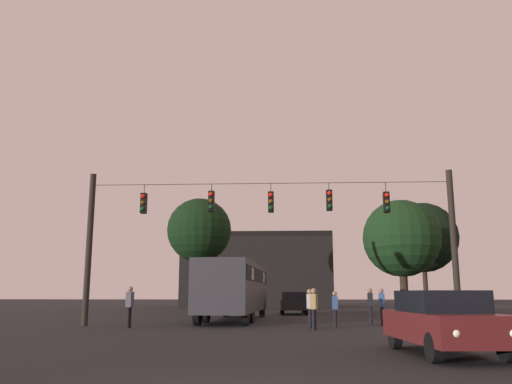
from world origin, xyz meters
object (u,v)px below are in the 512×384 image
object	(u,v)px
pedestrian_near_bus	(130,304)
pedestrian_far_side	(314,306)
car_far_left	(293,302)
pedestrian_crossing_right	(310,306)
tree_right_far	(401,238)
tree_left_silhouette	(199,231)
pedestrian_crossing_left	(370,303)
pedestrian_crossing_center	(335,307)
car_near_right	(443,321)
pedestrian_trailing	(382,304)
tree_behind_building	(423,237)
city_bus	(235,285)

from	to	relation	value
pedestrian_near_bus	pedestrian_far_side	bearing A→B (deg)	-6.57
pedestrian_far_side	car_far_left	bearing A→B (deg)	91.88
pedestrian_crossing_right	tree_right_far	xyz separation A→B (m)	(7.38, 14.79, 4.36)
tree_left_silhouette	pedestrian_crossing_right	bearing A→B (deg)	-65.52
pedestrian_near_bus	pedestrian_far_side	xyz separation A→B (m)	(7.78, -0.90, -0.06)
pedestrian_crossing_left	tree_right_far	xyz separation A→B (m)	(4.31, 11.67, 4.32)
pedestrian_crossing_center	pedestrian_crossing_left	bearing A→B (deg)	53.67
car_near_right	pedestrian_trailing	size ratio (longest dim) A/B	2.67
pedestrian_crossing_left	tree_left_silhouette	size ratio (longest dim) A/B	0.20
car_near_right	tree_left_silhouette	size ratio (longest dim) A/B	0.52
pedestrian_far_side	tree_right_far	bearing A→B (deg)	65.57
pedestrian_crossing_right	tree_behind_building	world-z (taller)	tree_behind_building
car_far_left	pedestrian_crossing_center	bearing A→B (deg)	-83.68
pedestrian_trailing	tree_behind_building	bearing A→B (deg)	70.31
car_far_left	pedestrian_trailing	size ratio (longest dim) A/B	2.63
car_near_right	pedestrian_crossing_center	size ratio (longest dim) A/B	2.91
pedestrian_trailing	tree_right_far	world-z (taller)	tree_right_far
pedestrian_trailing	car_near_right	bearing A→B (deg)	-93.11
pedestrian_far_side	pedestrian_near_bus	bearing A→B (deg)	173.43
city_bus	pedestrian_far_side	size ratio (longest dim) A/B	6.77
tree_right_far	pedestrian_crossing_center	bearing A→B (deg)	-113.61
city_bus	pedestrian_far_side	world-z (taller)	city_bus
pedestrian_far_side	pedestrian_crossing_right	bearing A→B (deg)	94.69
pedestrian_trailing	tree_left_silhouette	bearing A→B (deg)	126.05
city_bus	tree_left_silhouette	distance (m)	12.06
tree_left_silhouette	pedestrian_crossing_center	bearing A→B (deg)	-61.68
car_near_right	pedestrian_trailing	xyz separation A→B (m)	(0.60, 11.10, 0.15)
car_near_right	tree_right_far	world-z (taller)	tree_right_far
pedestrian_far_side	tree_behind_building	distance (m)	27.77
pedestrian_crossing_right	tree_left_silhouette	size ratio (longest dim) A/B	0.19
tree_behind_building	pedestrian_crossing_left	bearing A→B (deg)	-111.69
city_bus	tree_left_silhouette	world-z (taller)	tree_left_silhouette
car_far_left	pedestrian_far_side	world-z (taller)	pedestrian_far_side
pedestrian_crossing_center	pedestrian_far_side	world-z (taller)	pedestrian_far_side
pedestrian_crossing_left	tree_right_far	size ratio (longest dim) A/B	0.21
pedestrian_crossing_right	pedestrian_trailing	xyz separation A→B (m)	(3.32, 1.52, 0.03)
car_far_left	pedestrian_far_side	xyz separation A→B (m)	(0.51, -15.40, 0.13)
city_bus	car_near_right	distance (m)	16.49
pedestrian_near_bus	tree_left_silhouette	distance (m)	17.35
tree_right_far	car_far_left	bearing A→B (deg)	-175.39
pedestrian_crossing_right	pedestrian_crossing_center	bearing A→B (deg)	22.10
car_near_right	pedestrian_trailing	bearing A→B (deg)	86.89
city_bus	tree_right_far	distance (m)	14.82
pedestrian_crossing_right	pedestrian_near_bus	world-z (taller)	pedestrian_near_bus
car_far_left	pedestrian_near_bus	bearing A→B (deg)	-116.65
tree_behind_building	city_bus	bearing A→B (deg)	-129.59
city_bus	car_near_right	bearing A→B (deg)	-67.02
car_near_right	tree_right_far	bearing A→B (deg)	79.17
pedestrian_crossing_left	pedestrian_crossing_right	xyz separation A→B (m)	(-3.08, -3.12, -0.04)
pedestrian_near_bus	car_near_right	bearing A→B (deg)	-41.62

